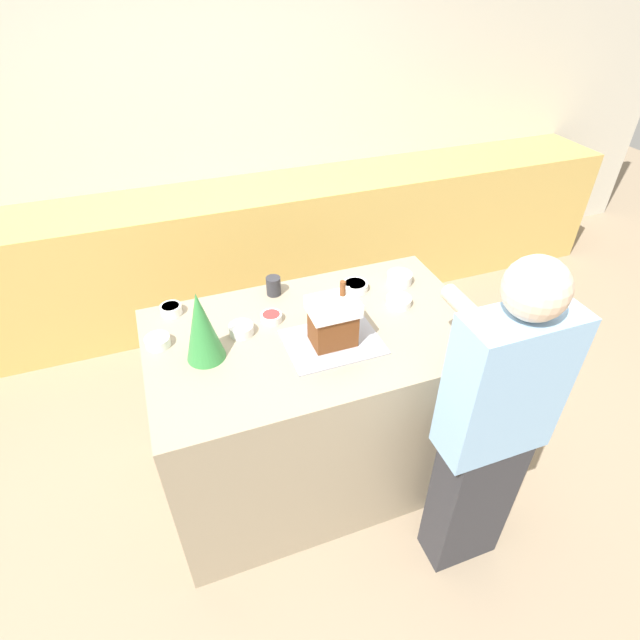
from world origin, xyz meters
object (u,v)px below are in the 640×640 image
(candy_bowl_front_corner, at_px, (158,341))
(person, at_px, (490,432))
(baking_tray, at_px, (333,342))
(candy_bowl_behind_tray, at_px, (241,329))
(candy_bowl_near_tray_right, at_px, (399,278))
(candy_bowl_far_left, at_px, (171,309))
(candy_bowl_far_right, at_px, (399,301))
(candy_bowl_near_tray_left, at_px, (355,286))
(gingerbread_house, at_px, (333,320))
(decorative_tree, at_px, (201,326))
(candy_bowl_beside_tree, at_px, (271,317))
(mug, at_px, (274,286))

(candy_bowl_front_corner, relative_size, person, 0.07)
(baking_tray, xyz_separation_m, candy_bowl_front_corner, (-0.71, 0.24, 0.02))
(candy_bowl_behind_tray, distance_m, person, 1.11)
(baking_tray, relative_size, candy_bowl_behind_tray, 3.77)
(baking_tray, relative_size, candy_bowl_front_corner, 3.84)
(candy_bowl_front_corner, distance_m, candy_bowl_near_tray_right, 1.19)
(candy_bowl_behind_tray, relative_size, person, 0.07)
(candy_bowl_far_left, bearing_deg, candy_bowl_far_right, -16.28)
(candy_bowl_far_left, relative_size, candy_bowl_near_tray_left, 0.77)
(candy_bowl_far_left, bearing_deg, gingerbread_house, -35.96)
(baking_tray, distance_m, decorative_tree, 0.56)
(decorative_tree, bearing_deg, candy_bowl_near_tray_right, 12.61)
(decorative_tree, xyz_separation_m, person, (0.96, -0.66, -0.29))
(candy_bowl_beside_tree, relative_size, candy_bowl_front_corner, 0.92)
(baking_tray, distance_m, mug, 0.47)
(decorative_tree, distance_m, candy_bowl_beside_tree, 0.38)
(candy_bowl_near_tray_left, bearing_deg, gingerbread_house, -126.36)
(candy_bowl_front_corner, xyz_separation_m, person, (1.14, -0.81, -0.15))
(candy_bowl_near_tray_right, bearing_deg, person, -93.32)
(gingerbread_house, bearing_deg, candy_bowl_beside_tree, 130.08)
(baking_tray, bearing_deg, decorative_tree, 169.44)
(baking_tray, xyz_separation_m, mug, (-0.13, 0.45, 0.04))
(decorative_tree, distance_m, candy_bowl_near_tray_right, 1.04)
(decorative_tree, relative_size, candy_bowl_front_corner, 3.02)
(candy_bowl_near_tray_left, bearing_deg, candy_bowl_behind_tray, -166.38)
(candy_bowl_near_tray_left, height_order, mug, mug)
(candy_bowl_front_corner, distance_m, candy_bowl_near_tray_left, 0.96)
(person, bearing_deg, candy_bowl_beside_tree, 128.33)
(candy_bowl_behind_tray, height_order, candy_bowl_front_corner, candy_bowl_behind_tray)
(candy_bowl_behind_tray, relative_size, candy_bowl_beside_tree, 1.11)
(candy_bowl_far_right, relative_size, mug, 1.30)
(candy_bowl_far_left, bearing_deg, decorative_tree, -74.33)
(decorative_tree, distance_m, candy_bowl_near_tray_left, 0.83)
(baking_tray, xyz_separation_m, candy_bowl_near_tray_right, (0.49, 0.32, 0.03))
(gingerbread_house, relative_size, decorative_tree, 0.88)
(baking_tray, bearing_deg, mug, 106.73)
(candy_bowl_far_left, xyz_separation_m, person, (1.06, -1.02, -0.15))
(person, bearing_deg, baking_tray, 127.58)
(candy_bowl_near_tray_right, xyz_separation_m, candy_bowl_near_tray_left, (-0.23, 0.02, -0.01))
(baking_tray, distance_m, candy_bowl_near_tray_right, 0.58)
(decorative_tree, height_order, candy_bowl_beside_tree, decorative_tree)
(decorative_tree, relative_size, mug, 3.44)
(candy_bowl_far_right, distance_m, person, 0.74)
(candy_bowl_far_left, relative_size, mug, 1.05)
(candy_bowl_far_left, height_order, candy_bowl_front_corner, candy_bowl_far_left)
(candy_bowl_behind_tray, height_order, candy_bowl_near_tray_left, candy_bowl_behind_tray)
(candy_bowl_behind_tray, xyz_separation_m, mug, (0.22, 0.25, 0.02))
(candy_bowl_beside_tree, relative_size, mug, 1.05)
(candy_bowl_far_left, height_order, candy_bowl_far_right, candy_bowl_far_left)
(candy_bowl_front_corner, height_order, mug, mug)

